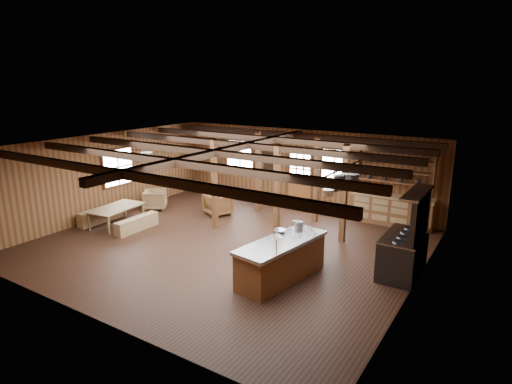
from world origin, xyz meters
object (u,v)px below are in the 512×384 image
dining_table (118,216)px  armchair_b (219,204)px  commercial_range (405,249)px  armchair_a (216,202)px  kitchen_island (281,260)px  armchair_c (155,200)px

dining_table → armchair_b: 3.30m
commercial_range → dining_table: 8.64m
commercial_range → armchair_a: (-6.90, 1.71, -0.33)m
kitchen_island → armchair_b: bearing=151.9°
kitchen_island → dining_table: size_ratio=1.52×
commercial_range → armchair_c: commercial_range is taller
kitchen_island → armchair_a: bearing=151.5°
dining_table → armchair_c: bearing=2.1°
commercial_range → armchair_b: 6.69m
armchair_b → armchair_c: bearing=39.5°
kitchen_island → armchair_a: (-4.56, 3.46, -0.15)m
armchair_b → armchair_a: bearing=-18.3°
kitchen_island → armchair_a: size_ratio=3.63×
commercial_range → armchair_b: (-6.54, 1.39, -0.30)m
kitchen_island → commercial_range: 2.93m
dining_table → armchair_a: (1.64, 2.94, 0.03)m
armchair_b → kitchen_island: bearing=166.3°
commercial_range → dining_table: size_ratio=1.21×
dining_table → armchair_a: size_ratio=2.39×
armchair_a → dining_table: bearing=50.0°
kitchen_island → armchair_b: (-4.19, 3.14, -0.11)m
kitchen_island → commercial_range: (2.35, 1.75, 0.18)m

